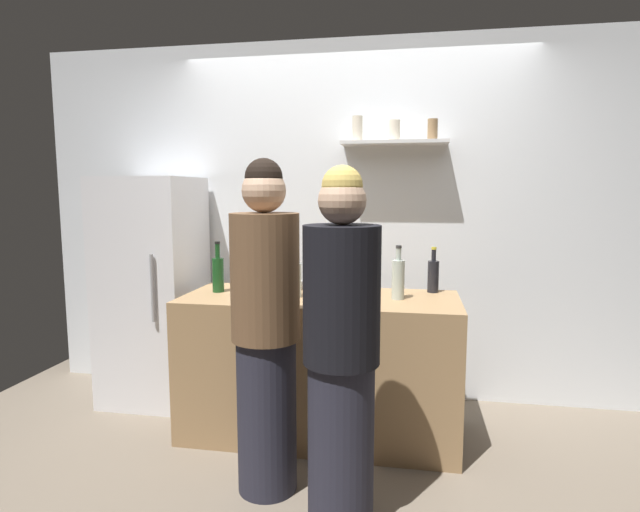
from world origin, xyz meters
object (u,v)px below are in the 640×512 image
object	(u,v)px
refrigerator	(153,290)
wine_bottle_pale_glass	(398,278)
wine_bottle_dark_glass	(433,275)
utensil_holder	(320,295)
wine_bottle_green_glass	(218,273)
water_bottle_plastic	(295,279)
person_brown_jacket	(266,331)
baking_pan	(275,286)
person_blonde	(341,354)

from	to	relation	value
refrigerator	wine_bottle_pale_glass	bearing A→B (deg)	-10.84
refrigerator	wine_bottle_dark_glass	size ratio (longest dim) A/B	5.57
utensil_holder	wine_bottle_pale_glass	bearing A→B (deg)	28.66
wine_bottle_green_glass	water_bottle_plastic	distance (m)	0.52
water_bottle_plastic	person_brown_jacket	xyz separation A→B (m)	(-0.01, -0.60, -0.16)
wine_bottle_dark_glass	baking_pan	bearing A→B (deg)	-174.73
baking_pan	refrigerator	bearing A→B (deg)	169.36
baking_pan	person_blonde	size ratio (longest dim) A/B	0.21
utensil_holder	water_bottle_plastic	xyz separation A→B (m)	(-0.19, 0.18, 0.06)
person_blonde	refrigerator	bearing A→B (deg)	68.01
utensil_holder	refrigerator	bearing A→B (deg)	156.77
person_blonde	baking_pan	bearing A→B (deg)	45.54
water_bottle_plastic	utensil_holder	bearing A→B (deg)	-44.24
wine_bottle_dark_glass	water_bottle_plastic	size ratio (longest dim) A/B	1.14
wine_bottle_green_glass	water_bottle_plastic	xyz separation A→B (m)	(0.52, -0.07, -0.01)
refrigerator	person_brown_jacket	bearing A→B (deg)	-41.10
person_blonde	person_brown_jacket	bearing A→B (deg)	78.16
wine_bottle_green_glass	wine_bottle_dark_glass	xyz separation A→B (m)	(1.35, 0.23, -0.01)
wine_bottle_pale_glass	water_bottle_plastic	world-z (taller)	wine_bottle_pale_glass
water_bottle_plastic	person_blonde	world-z (taller)	person_blonde
baking_pan	person_brown_jacket	distance (m)	0.83
water_bottle_plastic	person_brown_jacket	world-z (taller)	person_brown_jacket
wine_bottle_dark_glass	water_bottle_plastic	world-z (taller)	wine_bottle_dark_glass
utensil_holder	person_blonde	distance (m)	0.68
utensil_holder	wine_bottle_green_glass	distance (m)	0.76
refrigerator	person_blonde	distance (m)	1.96
utensil_holder	wine_bottle_dark_glass	world-z (taller)	wine_bottle_dark_glass
wine_bottle_green_glass	baking_pan	bearing A→B (deg)	22.05
wine_bottle_pale_glass	person_blonde	distance (m)	0.92
refrigerator	water_bottle_plastic	world-z (taller)	refrigerator
baking_pan	wine_bottle_dark_glass	size ratio (longest dim) A/B	1.17
wine_bottle_dark_glass	person_blonde	distance (m)	1.22
baking_pan	utensil_holder	world-z (taller)	utensil_holder
wine_bottle_green_glass	person_brown_jacket	distance (m)	0.86
water_bottle_plastic	person_blonde	distance (m)	0.93
wine_bottle_green_glass	utensil_holder	bearing A→B (deg)	-19.84
wine_bottle_pale_glass	water_bottle_plastic	bearing A→B (deg)	-175.37
refrigerator	utensil_holder	size ratio (longest dim) A/B	7.42
baking_pan	wine_bottle_dark_glass	distance (m)	1.03
person_blonde	water_bottle_plastic	bearing A→B (deg)	41.98
baking_pan	water_bottle_plastic	xyz separation A→B (m)	(0.18, -0.21, 0.09)
utensil_holder	wine_bottle_pale_glass	size ratio (longest dim) A/B	0.68
wine_bottle_dark_glass	wine_bottle_green_glass	bearing A→B (deg)	-170.35
refrigerator	wine_bottle_pale_glass	world-z (taller)	refrigerator
refrigerator	wine_bottle_dark_glass	bearing A→B (deg)	-2.52
utensil_holder	person_brown_jacket	distance (m)	0.47
person_blonde	wine_bottle_pale_glass	bearing A→B (deg)	1.68
baking_pan	person_brown_jacket	size ratio (longest dim) A/B	0.20
person_brown_jacket	refrigerator	bearing A→B (deg)	11.82
wine_bottle_green_glass	person_brown_jacket	world-z (taller)	person_brown_jacket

